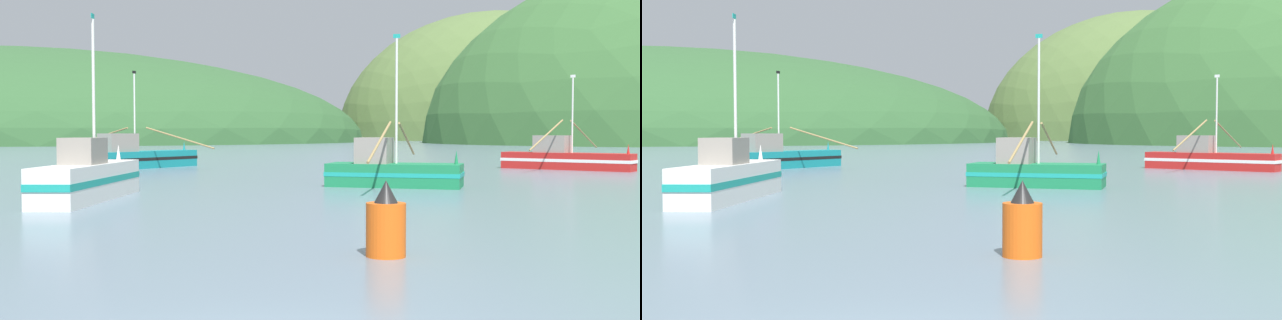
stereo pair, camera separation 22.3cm
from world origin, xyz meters
The scene contains 7 objects.
hill_far_center centered at (-78.49, 215.60, 0.00)m, with size 215.28×172.22×55.36m, color #2D562D.
hill_mid_left centered at (86.25, 257.29, 0.00)m, with size 121.66×97.33×97.23m, color #516B38.
fishing_boat_green centered at (6.30, 27.34, 0.82)m, with size 7.24×12.25×7.69m.
fishing_boat_teal centered at (-10.12, 46.44, 0.86)m, with size 12.42×10.71×7.41m.
fishing_boat_red centered at (21.87, 42.83, 0.86)m, with size 9.43×10.17×6.97m.
fishing_boat_white centered at (-7.15, 20.94, 0.89)m, with size 2.45×8.86×7.62m.
channel_buoy centered at (2.72, 7.21, 0.70)m, with size 0.88×0.88×1.69m.
Camera 1 is at (0.19, -8.17, 2.73)m, focal length 39.80 mm.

